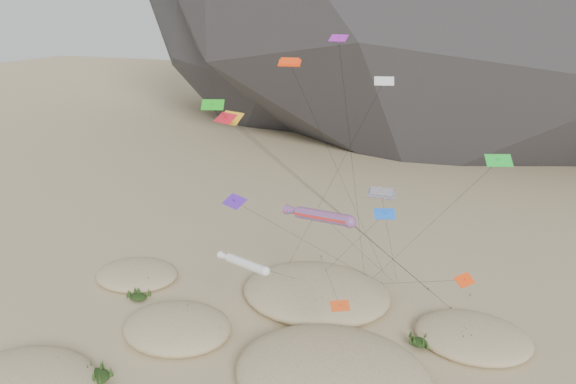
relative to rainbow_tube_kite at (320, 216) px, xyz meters
name	(u,v)px	position (x,y,z in m)	size (l,w,h in m)	color
dunes	(283,359)	(-1.18, -6.62, -11.76)	(52.65, 40.07, 3.96)	#CCB789
dune_grass	(277,356)	(-1.73, -6.55, -11.61)	(42.01, 28.75, 1.51)	black
kite_stakes	(375,283)	(2.98, 12.04, -12.32)	(21.69, 7.30, 0.30)	#3F2D1E
rainbow_tube_kite	(320,216)	(0.00, 0.00, 0.00)	(9.28, 15.10, 13.40)	red
white_tube_kite	(244,263)	(-5.59, -5.05, -3.63)	(6.48, 16.16, 9.53)	silver
orange_parafoil	(291,66)	(-5.56, 6.74, 12.93)	(10.07, 9.73, 26.25)	#FF3D0D
multi_parafoil	(381,194)	(5.89, -1.19, 3.27)	(2.40, 16.33, 16.39)	red
delta_kites	(315,165)	(-0.61, 0.02, 4.87)	(27.37, 23.42, 28.69)	#FF420D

